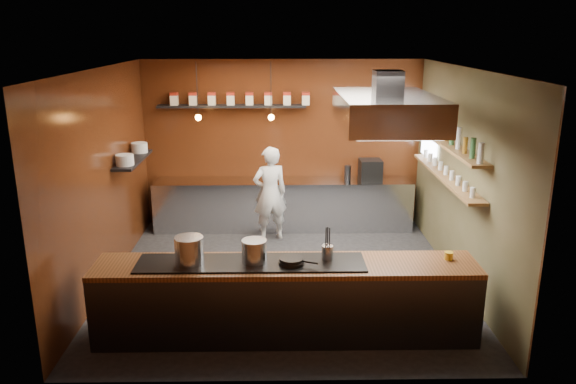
{
  "coord_description": "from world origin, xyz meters",
  "views": [
    {
      "loc": [
        -0.08,
        -7.53,
        3.48
      ],
      "look_at": [
        0.06,
        0.4,
        1.19
      ],
      "focal_mm": 35.0,
      "sensor_mm": 36.0,
      "label": 1
    }
  ],
  "objects_px": {
    "stockpot_small": "(254,251)",
    "extractor_hood": "(387,110)",
    "stockpot_large": "(189,250)",
    "espresso_machine": "(370,170)",
    "chef": "(270,194)"
  },
  "relations": [
    {
      "from": "extractor_hood",
      "to": "chef",
      "type": "xyz_separation_m",
      "value": [
        -1.53,
        2.02,
        -1.69
      ]
    },
    {
      "from": "extractor_hood",
      "to": "stockpot_large",
      "type": "distance_m",
      "value": 3.03
    },
    {
      "from": "stockpot_small",
      "to": "chef",
      "type": "xyz_separation_m",
      "value": [
        0.13,
        3.22,
        -0.26
      ]
    },
    {
      "from": "stockpot_small",
      "to": "extractor_hood",
      "type": "bearing_deg",
      "value": 36.05
    },
    {
      "from": "chef",
      "to": "extractor_hood",
      "type": "bearing_deg",
      "value": 108.89
    },
    {
      "from": "stockpot_large",
      "to": "stockpot_small",
      "type": "distance_m",
      "value": 0.73
    },
    {
      "from": "extractor_hood",
      "to": "espresso_machine",
      "type": "xyz_separation_m",
      "value": [
        0.25,
        2.53,
        -1.41
      ]
    },
    {
      "from": "espresso_machine",
      "to": "extractor_hood",
      "type": "bearing_deg",
      "value": -97.78
    },
    {
      "from": "stockpot_large",
      "to": "chef",
      "type": "distance_m",
      "value": 3.37
    },
    {
      "from": "extractor_hood",
      "to": "stockpot_small",
      "type": "distance_m",
      "value": 2.5
    },
    {
      "from": "extractor_hood",
      "to": "stockpot_large",
      "type": "relative_size",
      "value": 6.15
    },
    {
      "from": "extractor_hood",
      "to": "stockpot_large",
      "type": "height_order",
      "value": "extractor_hood"
    },
    {
      "from": "stockpot_large",
      "to": "espresso_machine",
      "type": "xyz_separation_m",
      "value": [
        2.64,
        3.75,
        -0.01
      ]
    },
    {
      "from": "espresso_machine",
      "to": "chef",
      "type": "xyz_separation_m",
      "value": [
        -1.78,
        -0.51,
        -0.28
      ]
    },
    {
      "from": "stockpot_large",
      "to": "chef",
      "type": "xyz_separation_m",
      "value": [
        0.86,
        3.24,
        -0.28
      ]
    }
  ]
}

